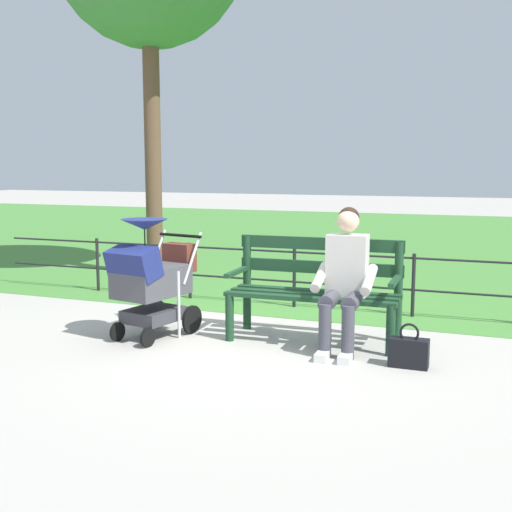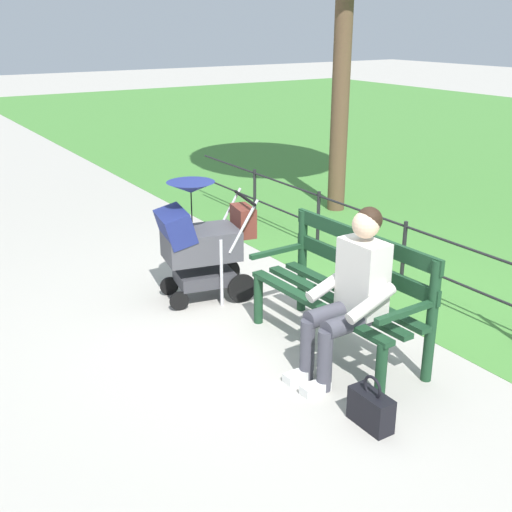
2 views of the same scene
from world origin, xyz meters
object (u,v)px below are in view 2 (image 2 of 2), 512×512
Objects in this scene: person_on_bench at (351,289)px; park_bench at (345,287)px; handbag at (371,409)px; stroller at (200,240)px.

park_bench is at bearing -34.04° from person_on_bench.
person_on_bench is at bearing -27.65° from handbag.
stroller is at bearing -0.95° from handbag.
handbag is at bearing 179.05° from stroller.
stroller is at bearing 19.00° from park_bench.
person_on_bench is 3.45× the size of handbag.
person_on_bench is (-0.33, 0.22, 0.15)m from park_bench.
person_on_bench reaches higher than handbag.
stroller is (1.48, 0.51, 0.07)m from park_bench.
person_on_bench is 1.83m from stroller.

